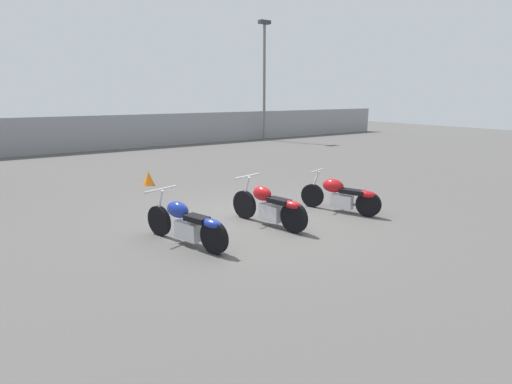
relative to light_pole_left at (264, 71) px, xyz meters
name	(u,v)px	position (x,y,z in m)	size (l,w,h in m)	color
ground_plane	(252,219)	(-9.65, -13.11, -4.13)	(60.00, 60.00, 0.00)	#514F4C
fence_back	(98,133)	(-9.65, 0.71, -3.27)	(40.00, 0.04, 1.73)	gray
light_pole_left	(264,71)	(0.00, 0.00, 0.00)	(0.70, 0.35, 6.93)	slate
motorcycle_slot_0	(186,223)	(-11.52, -13.72, -3.72)	(0.92, 2.04, 0.97)	black
motorcycle_slot_1	(269,206)	(-9.61, -13.69, -3.71)	(0.78, 2.01, 1.00)	black
motorcycle_slot_2	(341,195)	(-7.61, -13.82, -3.73)	(0.91, 1.90, 0.94)	black
traffic_cone_near	(149,178)	(-10.34, -8.38, -3.92)	(0.36, 0.36, 0.42)	orange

